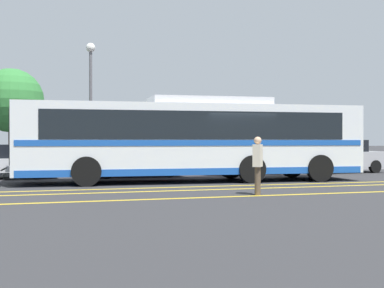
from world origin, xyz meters
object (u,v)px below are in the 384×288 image
Objects in this scene: parked_car_4 at (342,156)px; parked_car_1 at (0,161)px; tree_0 at (11,101)px; pedestrian_1 at (258,162)px; transit_bus at (192,138)px; parked_car_3 at (246,157)px; parked_car_2 at (134,159)px; street_lamp at (91,86)px.

parked_car_1 is at bearing 83.65° from parked_car_4.
pedestrian_1 is at bearing -63.24° from tree_0.
tree_0 reaches higher than transit_bus.
parked_car_1 is 2.83× the size of pedestrian_1.
pedestrian_1 is at bearing 160.41° from parked_car_3.
parked_car_4 reaches higher than parked_car_2.
parked_car_1 is 1.09× the size of parked_car_2.
parked_car_1 is 0.92× the size of tree_0.
pedestrian_1 reaches higher than parked_car_3.
parked_car_4 is at bearing -66.14° from transit_bus.
tree_0 is at bearing -119.30° from pedestrian_1.
parked_car_3 is at bearing -166.86° from pedestrian_1.
parked_car_1 is at bearing -151.85° from street_lamp.
street_lamp is at bearing 72.95° from parked_car_4.
parked_car_4 is at bearing -12.84° from street_lamp.
transit_bus is 2.18× the size of street_lamp.
parked_car_4 is (10.02, -0.12, 0.03)m from parked_car_2.
tree_0 is (-10.26, 5.03, 2.70)m from parked_car_3.
transit_bus is at bearing 106.29° from parked_car_4.
pedestrian_1 is at bearing -72.81° from street_lamp.
transit_bus is at bearing -156.06° from parked_car_2.
street_lamp is (-11.54, 2.63, 3.25)m from parked_car_4.
transit_bus is 10.97m from tree_0.
parked_car_4 is at bearing -92.46° from parked_car_2.
street_lamp reaches higher than parked_car_3.
pedestrian_1 is 0.27× the size of street_lamp.
parked_car_1 is at bearing -107.07° from pedestrian_1.
tree_0 is (-6.94, 13.76, 2.54)m from pedestrian_1.
transit_bus reaches higher than pedestrian_1.
parked_car_4 is (15.38, -0.58, 0.08)m from parked_car_1.
parked_car_3 is (5.20, 0.24, 0.03)m from parked_car_2.
tree_0 reaches higher than parked_car_1.
tree_0 is (-6.63, 8.54, 1.84)m from transit_bus.
tree_0 reaches higher than pedestrian_1.
parked_car_3 is at bearing -18.70° from street_lamp.
parked_car_4 is (4.82, -0.36, 0.00)m from parked_car_3.
tree_0 reaches higher than parked_car_4.
tree_0 is at bearing 41.18° from transit_bus.
street_lamp is at bearing 29.37° from parked_car_2.
parked_car_3 is 11.74m from tree_0.
parked_car_1 is 11.52m from pedestrian_1.
parked_car_1 is 0.77× the size of street_lamp.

